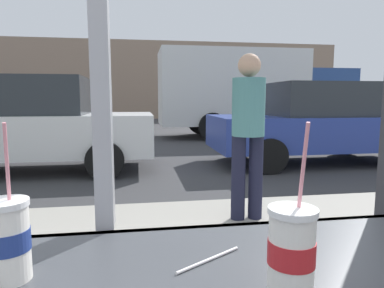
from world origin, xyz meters
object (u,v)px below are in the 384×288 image
object	(u,v)px
soda_cup_left	(291,251)
parked_car_blue	(317,123)
box_truck	(250,91)
parked_car_white	(31,124)
soda_cup_right	(7,239)
pedestrian	(248,126)

from	to	relation	value
soda_cup_left	parked_car_blue	xyz separation A→B (m)	(3.42, 6.09, -0.21)
parked_car_blue	box_truck	world-z (taller)	box_truck
parked_car_white	parked_car_blue	xyz separation A→B (m)	(5.62, -0.00, -0.03)
parked_car_blue	parked_car_white	bearing A→B (deg)	180.00
soda_cup_left	parked_car_white	size ratio (longest dim) A/B	0.08
soda_cup_right	parked_car_blue	xyz separation A→B (m)	(3.96, 5.94, -0.21)
soda_cup_left	pedestrian	world-z (taller)	pedestrian
pedestrian	parked_car_blue	bearing A→B (deg)	52.50
soda_cup_right	box_truck	size ratio (longest dim) A/B	0.05
soda_cup_right	pedestrian	size ratio (longest dim) A/B	0.20
parked_car_white	parked_car_blue	distance (m)	5.62
soda_cup_left	parked_car_white	bearing A→B (deg)	109.89
soda_cup_left	parked_car_blue	world-z (taller)	parked_car_blue
soda_cup_right	parked_car_white	bearing A→B (deg)	105.64
soda_cup_right	parked_car_white	size ratio (longest dim) A/B	0.08
parked_car_blue	pedestrian	bearing A→B (deg)	-127.50
box_truck	soda_cup_left	bearing A→B (deg)	-108.13
soda_cup_right	parked_car_blue	bearing A→B (deg)	56.34
box_truck	pedestrian	size ratio (longest dim) A/B	4.09
box_truck	pedestrian	distance (m)	9.05
parked_car_white	box_truck	size ratio (longest dim) A/B	0.65
soda_cup_right	box_truck	bearing A→B (deg)	69.18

